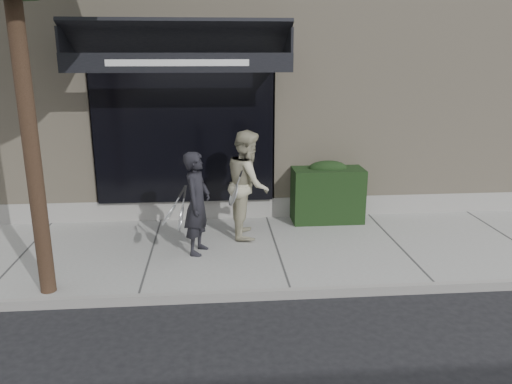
{
  "coord_description": "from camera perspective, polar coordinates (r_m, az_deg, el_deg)",
  "views": [
    {
      "loc": [
        -0.98,
        -7.52,
        3.16
      ],
      "look_at": [
        -0.28,
        0.6,
        0.88
      ],
      "focal_mm": 35.0,
      "sensor_mm": 36.0,
      "label": 1
    }
  ],
  "objects": [
    {
      "name": "pedestrian_back",
      "position": [
        8.4,
        -0.93,
        0.94
      ],
      "size": [
        0.71,
        0.9,
        1.82
      ],
      "color": "#B5AF91",
      "rests_on": "sidewalk"
    },
    {
      "name": "sidewalk",
      "position": [
        8.19,
        2.33,
        -6.61
      ],
      "size": [
        20.0,
        3.0,
        0.12
      ],
      "primitive_type": "cube",
      "color": "gray",
      "rests_on": "ground"
    },
    {
      "name": "pedestrian_front",
      "position": [
        7.72,
        -6.76,
        -1.31
      ],
      "size": [
        0.8,
        0.89,
        1.61
      ],
      "color": "black",
      "rests_on": "sidewalk"
    },
    {
      "name": "hedge",
      "position": [
        9.35,
        8.11,
        -0.03
      ],
      "size": [
        1.3,
        0.7,
        1.14
      ],
      "color": "black",
      "rests_on": "sidewalk"
    },
    {
      "name": "curb",
      "position": [
        6.79,
        4.0,
        -11.47
      ],
      "size": [
        20.0,
        0.1,
        0.14
      ],
      "primitive_type": "cube",
      "color": "gray",
      "rests_on": "ground"
    },
    {
      "name": "ground",
      "position": [
        8.21,
        2.32,
        -7.0
      ],
      "size": [
        80.0,
        80.0,
        0.0
      ],
      "primitive_type": "plane",
      "color": "black",
      "rests_on": "ground"
    },
    {
      "name": "building_facade",
      "position": [
        12.52,
        -0.49,
        13.71
      ],
      "size": [
        14.3,
        8.04,
        5.64
      ],
      "color": "tan",
      "rests_on": "ground"
    }
  ]
}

